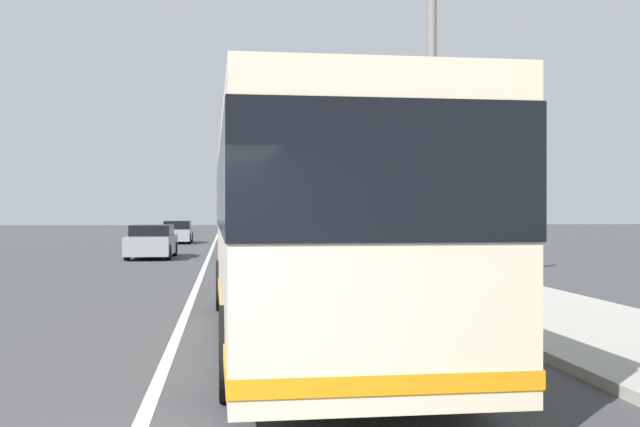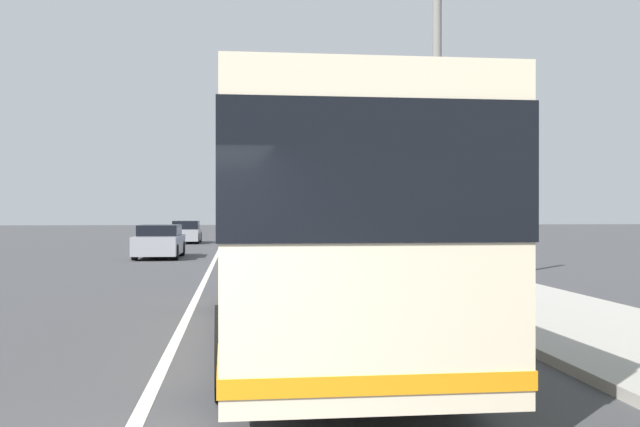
{
  "view_description": "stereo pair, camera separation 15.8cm",
  "coord_description": "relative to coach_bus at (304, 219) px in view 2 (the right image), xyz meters",
  "views": [
    {
      "loc": [
        -4.52,
        -0.79,
        1.97
      ],
      "look_at": [
        6.53,
        -2.14,
        1.95
      ],
      "focal_mm": 42.92,
      "sensor_mm": 36.0,
      "label": 1
    },
    {
      "loc": [
        -4.53,
        -0.95,
        1.97
      ],
      "look_at": [
        6.53,
        -2.14,
        1.95
      ],
      "focal_mm": 42.92,
      "sensor_mm": 36.0,
      "label": 2
    }
  ],
  "objects": [
    {
      "name": "sidewalk_curb",
      "position": [
        2.78,
        -4.76,
        -1.8
      ],
      "size": [
        110.0,
        3.6,
        0.14
      ],
      "primitive_type": "cube",
      "color": "#B2ADA3",
      "rests_on": "ground"
    },
    {
      "name": "lane_divider_line",
      "position": [
        2.78,
        1.97,
        -1.86
      ],
      "size": [
        110.0,
        0.16,
        0.01
      ],
      "primitive_type": "cube",
      "color": "silver",
      "rests_on": "ground"
    },
    {
      "name": "coach_bus",
      "position": [
        0.0,
        0.0,
        0.0
      ],
      "size": [
        11.68,
        2.81,
        3.21
      ],
      "rotation": [
        0.0,
        0.0,
        0.02
      ],
      "color": "beige",
      "rests_on": "ground"
    },
    {
      "name": "car_side_street",
      "position": [
        36.45,
        -0.37,
        -1.12
      ],
      "size": [
        4.67,
        2.09,
        1.55
      ],
      "rotation": [
        0.0,
        0.0,
        0.06
      ],
      "color": "navy",
      "rests_on": "ground"
    },
    {
      "name": "car_ahead_same_lane",
      "position": [
        21.4,
        4.35,
        -1.18
      ],
      "size": [
        4.71,
        1.91,
        1.41
      ],
      "rotation": [
        0.0,
        0.0,
        3.13
      ],
      "color": "gray",
      "rests_on": "ground"
    },
    {
      "name": "car_behind_bus",
      "position": [
        36.81,
        4.25,
        -1.2
      ],
      "size": [
        4.27,
        1.77,
        1.4
      ],
      "rotation": [
        0.0,
        0.0,
        3.14
      ],
      "color": "gray",
      "rests_on": "ground"
    },
    {
      "name": "car_oncoming",
      "position": [
        46.94,
        0.14,
        -1.17
      ],
      "size": [
        4.26,
        2.07,
        1.46
      ],
      "rotation": [
        0.0,
        0.0,
        -0.05
      ],
      "color": "silver",
      "rests_on": "ground"
    },
    {
      "name": "utility_pole",
      "position": [
        7.93,
        -4.2,
        2.43
      ],
      "size": [
        0.24,
        0.24,
        8.59
      ],
      "primitive_type": "cylinder",
      "color": "slate",
      "rests_on": "ground"
    }
  ]
}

